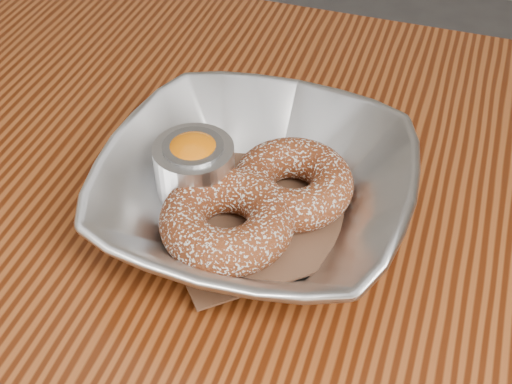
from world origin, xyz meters
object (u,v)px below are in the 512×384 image
(donut_front, at_px, (227,220))
(donut_back, at_px, (293,183))
(ramekin, at_px, (195,168))
(serving_bowl, at_px, (256,193))
(table, at_px, (171,342))

(donut_front, bearing_deg, donut_back, 57.99)
(donut_front, xyz_separation_m, ramekin, (-0.04, 0.04, 0.01))
(serving_bowl, height_order, donut_back, serving_bowl)
(donut_back, xyz_separation_m, donut_front, (-0.03, -0.05, 0.00))
(donut_back, bearing_deg, donut_front, -122.01)
(donut_back, height_order, ramekin, ramekin)
(donut_back, distance_m, ramekin, 0.08)
(table, height_order, ramekin, ramekin)
(donut_back, relative_size, donut_front, 0.95)
(table, xyz_separation_m, ramekin, (0.00, 0.07, 0.13))
(donut_front, relative_size, ramekin, 1.60)
(ramekin, bearing_deg, donut_back, 13.49)
(serving_bowl, height_order, ramekin, ramekin)
(table, distance_m, serving_bowl, 0.15)
(donut_back, height_order, donut_front, donut_front)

